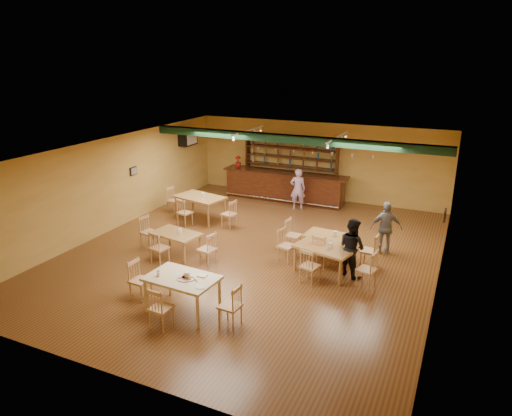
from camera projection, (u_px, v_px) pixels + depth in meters
The scene contains 23 objects.
floor at pixel (254, 252), 13.59m from camera, with size 12.00×12.00×0.00m, color brown.
ceiling_beam at pixel (290, 139), 15.11m from camera, with size 10.00×0.30×0.25m, color black.
track_rail_left at pixel (248, 131), 16.32m from camera, with size 0.05×2.50×0.05m, color silver.
track_rail_right at pixel (337, 137), 15.06m from camera, with size 0.05×2.50×0.05m, color silver.
ac_unit at pixel (188, 138), 18.38m from camera, with size 0.34×0.70×0.48m, color silver.
picture_left at pixel (133, 171), 15.89m from camera, with size 0.04×0.34×0.28m, color black.
picture_right at pixel (445, 215), 11.53m from camera, with size 0.04×0.34×0.28m, color black.
bar_counter at pixel (284, 186), 18.28m from camera, with size 4.94×0.85×1.13m, color black.
back_bar_hutch at pixel (290, 168), 18.65m from camera, with size 3.82×0.40×2.28m, color black.
poinsettia at pixel (238, 162), 18.83m from camera, with size 0.26×0.26×0.46m, color maroon.
dining_table_a at pixel (200, 208), 16.18m from camera, with size 1.67×1.00×0.84m, color #A6763B.
dining_table_b at pixel (329, 247), 13.13m from camera, with size 1.37×0.82×0.68m, color #A6763B.
dining_table_c at pixel (177, 244), 13.31m from camera, with size 1.37×0.82×0.68m, color #A6763B.
dining_table_d at pixel (324, 260), 12.20m from camera, with size 1.49×0.90×0.75m, color #A6763B.
near_table at pixel (183, 294), 10.38m from camera, with size 1.56×1.00×0.83m, color tan.
pizza_tray at pixel (186, 278), 10.20m from camera, with size 0.40×0.40×0.01m, color silver.
parmesan_shaker at pixel (158, 274), 10.28m from camera, with size 0.07×0.07×0.11m, color #EAE5C6.
napkin_stack at pixel (202, 276), 10.28m from camera, with size 0.20×0.15×0.03m, color white.
pizza_server at pixel (194, 278), 10.18m from camera, with size 0.32×0.09×0.00m, color silver.
side_plate at pixel (201, 287), 9.81m from camera, with size 0.22×0.22×0.01m, color white.
patron_bar at pixel (298, 189), 17.18m from camera, with size 0.56×0.37×1.53m, color #9351B0.
patron_right_a at pixel (352, 247), 11.99m from camera, with size 0.75×0.59×1.55m, color black.
patron_right_b at pixel (386, 228), 13.33m from camera, with size 0.90×0.38×1.54m, color gray.
Camera 1 is at (5.26, -11.35, 5.48)m, focal length 32.87 mm.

